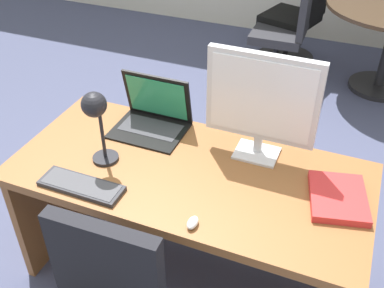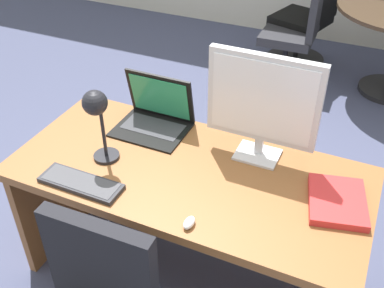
# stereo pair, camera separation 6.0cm
# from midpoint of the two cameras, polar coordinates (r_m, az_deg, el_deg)

# --- Properties ---
(ground) EXTENTS (12.00, 12.00, 0.00)m
(ground) POSITION_cam_midpoint_polar(r_m,az_deg,el_deg) (3.65, 8.25, 1.76)
(ground) COLOR #474C6B
(desk) EXTENTS (1.61, 0.75, 0.73)m
(desk) POSITION_cam_midpoint_polar(r_m,az_deg,el_deg) (2.23, -0.71, -6.57)
(desk) COLOR brown
(desk) RESTS_ON ground
(monitor) EXTENTS (0.50, 0.16, 0.51)m
(monitor) POSITION_cam_midpoint_polar(r_m,az_deg,el_deg) (2.01, 7.82, 5.31)
(monitor) COLOR silver
(monitor) RESTS_ON desk
(laptop) EXTENTS (0.36, 0.28, 0.27)m
(laptop) POSITION_cam_midpoint_polar(r_m,az_deg,el_deg) (2.33, -5.49, 4.03)
(laptop) COLOR black
(laptop) RESTS_ON desk
(keyboard) EXTENTS (0.37, 0.13, 0.02)m
(keyboard) POSITION_cam_midpoint_polar(r_m,az_deg,el_deg) (2.03, -14.38, -5.04)
(keyboard) COLOR #2D2D33
(keyboard) RESTS_ON desk
(mouse) EXTENTS (0.04, 0.07, 0.03)m
(mouse) POSITION_cam_midpoint_polar(r_m,az_deg,el_deg) (1.81, -0.88, -9.74)
(mouse) COLOR silver
(mouse) RESTS_ON desk
(desk_lamp) EXTENTS (0.12, 0.14, 0.37)m
(desk_lamp) POSITION_cam_midpoint_polar(r_m,az_deg,el_deg) (2.01, -12.65, 3.69)
(desk_lamp) COLOR black
(desk_lamp) RESTS_ON desk
(book) EXTENTS (0.29, 0.33, 0.03)m
(book) POSITION_cam_midpoint_polar(r_m,az_deg,el_deg) (1.99, 16.83, -6.38)
(book) COLOR red
(book) RESTS_ON desk
(meeting_chair_near) EXTENTS (0.56, 0.56, 0.81)m
(meeting_chair_near) POSITION_cam_midpoint_polar(r_m,az_deg,el_deg) (4.39, 10.86, 12.45)
(meeting_chair_near) COLOR black
(meeting_chair_near) RESTS_ON ground
(meeting_chair_far) EXTENTS (0.58, 0.57, 0.91)m
(meeting_chair_far) POSITION_cam_midpoint_polar(r_m,az_deg,el_deg) (4.62, 12.23, 14.18)
(meeting_chair_far) COLOR black
(meeting_chair_far) RESTS_ON ground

